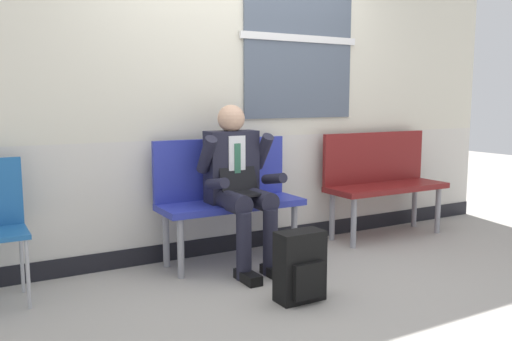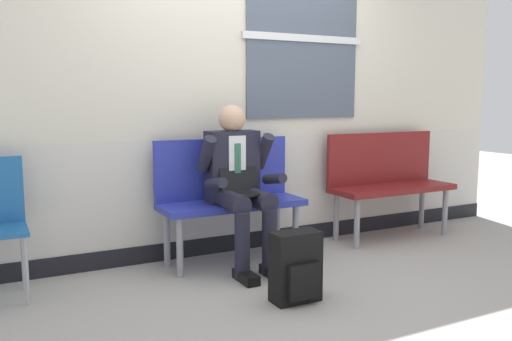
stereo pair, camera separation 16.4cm
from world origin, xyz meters
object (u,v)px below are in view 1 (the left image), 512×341
Objects in this scene: backpack at (301,267)px; bench_empty at (382,176)px; person_seated at (239,182)px; bench_with_person at (227,191)px.

bench_empty is at bearing 32.13° from backpack.
person_seated is at bearing 90.85° from backpack.
bench_with_person is 0.23m from person_seated.
bench_with_person reaches higher than bench_empty.
backpack is at bearing -147.87° from bench_empty.
bench_empty is (1.62, 0.00, 0.00)m from bench_with_person.
backpack is at bearing -89.32° from bench_with_person.
person_seated is (-0.00, -0.20, 0.10)m from bench_with_person.
bench_empty is 0.97× the size of person_seated.
bench_empty is 1.93m from backpack.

